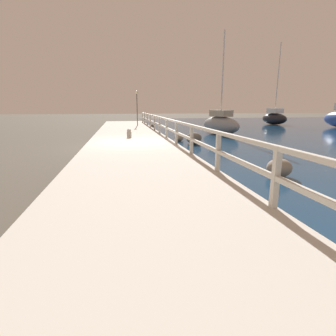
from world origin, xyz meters
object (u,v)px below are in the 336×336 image
(sailboat_gray, at_px, (220,124))
(sailboat_black, at_px, (274,118))
(dock_lamp, at_px, (137,101))
(mooring_bollard, at_px, (129,133))

(sailboat_gray, relative_size, sailboat_black, 0.82)
(dock_lamp, height_order, sailboat_black, sailboat_black)
(mooring_bollard, bearing_deg, sailboat_black, 36.95)
(dock_lamp, relative_size, sailboat_gray, 0.44)
(mooring_bollard, xyz_separation_m, sailboat_gray, (6.30, 3.24, 0.22))
(sailboat_gray, xyz_separation_m, sailboat_black, (9.30, 8.50, 0.01))
(mooring_bollard, distance_m, sailboat_black, 19.52)
(sailboat_gray, bearing_deg, mooring_bollard, -167.54)
(sailboat_gray, distance_m, sailboat_black, 12.60)
(mooring_bollard, xyz_separation_m, dock_lamp, (1.03, 9.15, 1.85))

